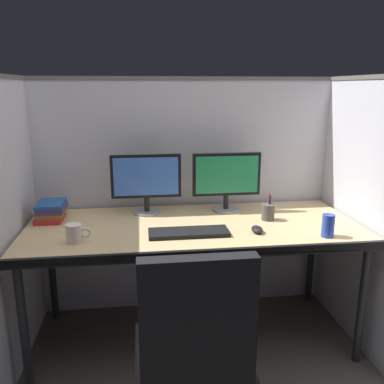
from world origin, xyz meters
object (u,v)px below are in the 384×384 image
at_px(monitor_left, 146,180).
at_px(pen_cup, 268,212).
at_px(computer_mouse, 257,229).
at_px(monitor_right, 226,178).
at_px(keyboard_main, 189,232).
at_px(soda_can, 328,226).
at_px(desk, 193,233).
at_px(book_stack, 51,211).
at_px(coffee_mug, 74,233).

height_order(monitor_left, pen_cup, monitor_left).
height_order(computer_mouse, pen_cup, pen_cup).
bearing_deg(monitor_right, keyboard_main, -125.78).
xyz_separation_m(computer_mouse, soda_can, (0.35, -0.11, 0.04)).
bearing_deg(keyboard_main, soda_can, -9.83).
bearing_deg(monitor_right, desk, -134.05).
height_order(monitor_right, computer_mouse, monitor_right).
relative_size(monitor_right, pen_cup, 2.64).
bearing_deg(keyboard_main, computer_mouse, -2.49).
bearing_deg(pen_cup, desk, -175.19).
height_order(computer_mouse, book_stack, book_stack).
xyz_separation_m(monitor_left, monitor_right, (0.50, -0.01, 0.00)).
bearing_deg(computer_mouse, pen_cup, 58.47).
distance_m(monitor_left, pen_cup, 0.77).
distance_m(soda_can, pen_cup, 0.39).
bearing_deg(monitor_right, monitor_left, 178.84).
distance_m(computer_mouse, soda_can, 0.37).
distance_m(keyboard_main, pen_cup, 0.53).
distance_m(keyboard_main, soda_can, 0.74).
height_order(desk, monitor_right, monitor_right).
bearing_deg(coffee_mug, monitor_right, 26.49).
bearing_deg(soda_can, coffee_mug, 176.15).
distance_m(monitor_right, keyboard_main, 0.53).
bearing_deg(computer_mouse, monitor_left, 144.04).
distance_m(keyboard_main, book_stack, 0.86).
relative_size(monitor_left, computer_mouse, 4.48).
distance_m(desk, pen_cup, 0.47).
height_order(desk, coffee_mug, coffee_mug).
relative_size(desk, keyboard_main, 4.42).
relative_size(computer_mouse, pen_cup, 0.59).
height_order(keyboard_main, coffee_mug, coffee_mug).
distance_m(monitor_right, book_stack, 1.08).
bearing_deg(book_stack, keyboard_main, -24.53).
relative_size(monitor_left, soda_can, 3.52).
bearing_deg(desk, monitor_right, 45.95).
height_order(monitor_left, coffee_mug, monitor_left).
height_order(desk, soda_can, soda_can).
xyz_separation_m(monitor_right, computer_mouse, (0.09, -0.42, -0.20)).
distance_m(desk, monitor_right, 0.44).
height_order(coffee_mug, pen_cup, pen_cup).
bearing_deg(pen_cup, monitor_right, 134.80).
height_order(keyboard_main, pen_cup, pen_cup).
xyz_separation_m(desk, soda_can, (0.68, -0.28, 0.11)).
relative_size(coffee_mug, soda_can, 1.03).
relative_size(desk, coffee_mug, 15.08).
bearing_deg(computer_mouse, coffee_mug, -178.75).
relative_size(monitor_left, book_stack, 1.90).
height_order(desk, monitor_left, monitor_left).
distance_m(monitor_left, computer_mouse, 0.75).
relative_size(monitor_left, coffee_mug, 3.41).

